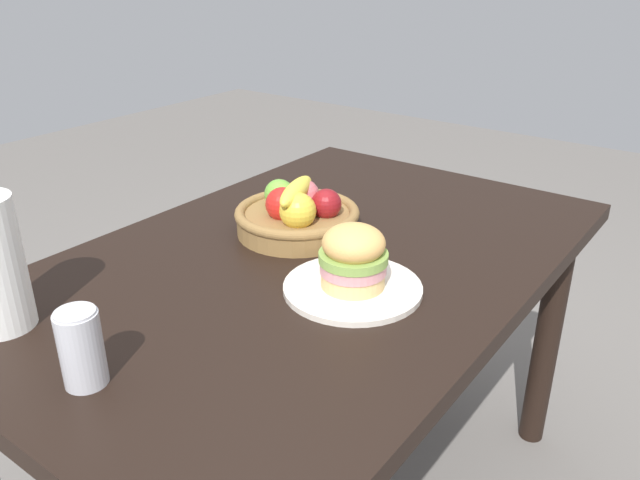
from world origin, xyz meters
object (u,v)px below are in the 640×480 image
at_px(plate, 353,288).
at_px(fruit_basket, 297,213).
at_px(soda_can, 81,348).
at_px(sandwich, 353,257).

height_order(plate, fruit_basket, fruit_basket).
distance_m(plate, fruit_basket, 0.30).
height_order(plate, soda_can, soda_can).
distance_m(soda_can, fruit_basket, 0.64).
bearing_deg(soda_can, fruit_basket, 8.14).
xyz_separation_m(sandwich, soda_can, (-0.48, 0.17, -0.01)).
distance_m(plate, soda_can, 0.51).
bearing_deg(sandwich, fruit_basket, 59.11).
distance_m(sandwich, soda_can, 0.51).
bearing_deg(soda_can, sandwich, -19.20).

